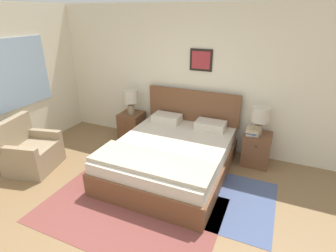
{
  "coord_description": "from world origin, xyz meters",
  "views": [
    {
      "loc": [
        1.5,
        -1.84,
        2.44
      ],
      "look_at": [
        0.04,
        1.47,
        0.86
      ],
      "focal_mm": 28.0,
      "sensor_mm": 36.0,
      "label": 1
    }
  ],
  "objects": [
    {
      "name": "table_lamp_by_door",
      "position": [
        1.27,
        2.38,
        0.88
      ],
      "size": [
        0.29,
        0.29,
        0.49
      ],
      "color": "gray",
      "rests_on": "nightstand_by_door"
    },
    {
      "name": "table_lamp_near_window",
      "position": [
        -1.17,
        2.38,
        0.88
      ],
      "size": [
        0.29,
        0.29,
        0.49
      ],
      "color": "gray",
      "rests_on": "nightstand_near_window"
    },
    {
      "name": "wall_back",
      "position": [
        0.0,
        2.7,
        1.3
      ],
      "size": [
        7.93,
        0.09,
        2.6
      ],
      "color": "beige",
      "rests_on": "ground_plane"
    },
    {
      "name": "book_hardcover_middle",
      "position": [
        1.19,
        2.35,
        0.61
      ],
      "size": [
        0.2,
        0.26,
        0.03
      ],
      "rotation": [
        0.0,
        0.0,
        -0.1
      ],
      "color": "#335693",
      "rests_on": "book_thick_bottom"
    },
    {
      "name": "ground_plane",
      "position": [
        0.0,
        0.0,
        0.0
      ],
      "size": [
        16.0,
        16.0,
        0.0
      ],
      "primitive_type": "plane",
      "color": "olive"
    },
    {
      "name": "area_rug_main",
      "position": [
        -0.09,
        0.48,
        0.0
      ],
      "size": [
        2.39,
        1.53,
        0.01
      ],
      "color": "brown",
      "rests_on": "ground_plane"
    },
    {
      "name": "nightstand_by_door",
      "position": [
        1.29,
        2.4,
        0.28
      ],
      "size": [
        0.45,
        0.46,
        0.56
      ],
      "color": "brown",
      "rests_on": "ground_plane"
    },
    {
      "name": "area_rug_bedside",
      "position": [
        1.28,
        1.21,
        0.0
      ],
      "size": [
        0.86,
        1.34,
        0.01
      ],
      "color": "#47567F",
      "rests_on": "ground_plane"
    },
    {
      "name": "wall_left",
      "position": [
        -2.79,
        1.32,
        1.31
      ],
      "size": [
        0.08,
        5.07,
        2.6
      ],
      "color": "beige",
      "rests_on": "ground_plane"
    },
    {
      "name": "nightstand_near_window",
      "position": [
        -1.19,
        2.4,
        0.28
      ],
      "size": [
        0.45,
        0.46,
        0.56
      ],
      "color": "brown",
      "rests_on": "ground_plane"
    },
    {
      "name": "bed",
      "position": [
        0.05,
        1.57,
        0.29
      ],
      "size": [
        1.76,
        2.13,
        1.13
      ],
      "color": "brown",
      "rests_on": "ground_plane"
    },
    {
      "name": "armchair",
      "position": [
        -2.13,
        0.73,
        0.3
      ],
      "size": [
        0.84,
        0.9,
        0.88
      ],
      "rotation": [
        0.0,
        0.0,
        -1.33
      ],
      "color": "#998466",
      "rests_on": "ground_plane"
    },
    {
      "name": "book_novel_upper",
      "position": [
        1.19,
        2.35,
        0.64
      ],
      "size": [
        0.21,
        0.27,
        0.03
      ],
      "rotation": [
        0.0,
        0.0,
        0.03
      ],
      "color": "beige",
      "rests_on": "book_hardcover_middle"
    },
    {
      "name": "book_thick_bottom",
      "position": [
        1.19,
        2.35,
        0.58
      ],
      "size": [
        0.23,
        0.23,
        0.04
      ],
      "rotation": [
        0.0,
        0.0,
        0.15
      ],
      "color": "silver",
      "rests_on": "nightstand_by_door"
    }
  ]
}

